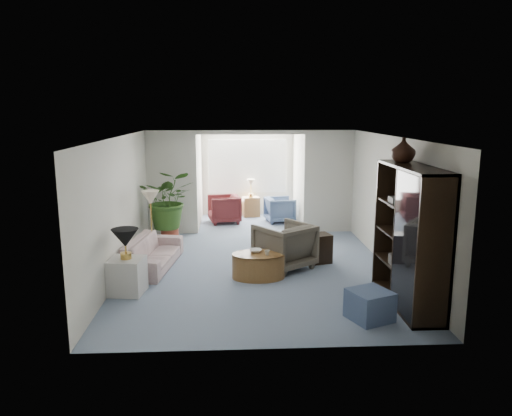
{
  "coord_description": "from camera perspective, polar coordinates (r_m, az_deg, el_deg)",
  "views": [
    {
      "loc": [
        -0.49,
        -8.71,
        2.97
      ],
      "look_at": [
        0.0,
        0.6,
        1.1
      ],
      "focal_mm": 34.37,
      "sensor_mm": 36.0,
      "label": 1
    }
  ],
  "objects": [
    {
      "name": "window_blinds",
      "position": [
        13.96,
        -0.98,
        4.88
      ],
      "size": [
        2.2,
        0.02,
        1.5
      ],
      "primitive_type": "cube",
      "color": "white"
    },
    {
      "name": "end_table",
      "position": [
        8.38,
        -14.77,
        -7.66
      ],
      "size": [
        0.6,
        0.6,
        0.59
      ],
      "primitive_type": "cube",
      "rotation": [
        0.0,
        0.0,
        -0.14
      ],
      "color": "silver",
      "rests_on": "ground"
    },
    {
      "name": "back_pier_left",
      "position": [
        11.92,
        -9.79,
        2.88
      ],
      "size": [
        1.2,
        0.12,
        2.5
      ],
      "primitive_type": "cube",
      "color": "beige",
      "rests_on": "ground"
    },
    {
      "name": "coffee_cup",
      "position": [
        8.68,
        1.32,
        -5.22
      ],
      "size": [
        0.1,
        0.1,
        0.09
      ],
      "primitive_type": "imported",
      "rotation": [
        0.0,
        0.0,
        0.03
      ],
      "color": "beige",
      "rests_on": "coffee_table"
    },
    {
      "name": "plant_pot",
      "position": [
        11.39,
        -9.99,
        -3.11
      ],
      "size": [
        0.4,
        0.4,
        0.32
      ],
      "primitive_type": "cylinder",
      "color": "#AA4631",
      "rests_on": "ground"
    },
    {
      "name": "sofa",
      "position": [
        9.61,
        -11.99,
        -5.14
      ],
      "size": [
        1.01,
        2.02,
        0.57
      ],
      "primitive_type": "imported",
      "rotation": [
        0.0,
        0.0,
        1.43
      ],
      "color": "beige",
      "rests_on": "ground"
    },
    {
      "name": "side_table_dark",
      "position": [
        9.79,
        7.2,
        -4.67
      ],
      "size": [
        0.56,
        0.5,
        0.57
      ],
      "primitive_type": "cube",
      "rotation": [
        0.0,
        0.0,
        0.28
      ],
      "color": "black",
      "rests_on": "ground"
    },
    {
      "name": "back_pier_right",
      "position": [
        12.07,
        8.45,
        3.03
      ],
      "size": [
        1.2,
        0.12,
        2.5
      ],
      "primitive_type": "cube",
      "color": "beige",
      "rests_on": "ground"
    },
    {
      "name": "floor",
      "position": [
        9.21,
        0.2,
        -7.46
      ],
      "size": [
        6.0,
        6.0,
        0.0
      ],
      "primitive_type": "plane",
      "color": "#8294AC",
      "rests_on": "ground"
    },
    {
      "name": "shelf_clutter",
      "position": [
        7.72,
        17.36,
        -3.28
      ],
      "size": [
        0.3,
        1.09,
        1.06
      ],
      "color": "#2E2824",
      "rests_on": "entertainment_cabinet"
    },
    {
      "name": "sunroom_chair_blue",
      "position": [
        13.19,
        2.8,
        -0.2
      ],
      "size": [
        0.85,
        0.84,
        0.67
      ],
      "primitive_type": "imported",
      "rotation": [
        0.0,
        0.0,
        1.75
      ],
      "color": "slate",
      "rests_on": "ground"
    },
    {
      "name": "table_lamp",
      "position": [
        8.2,
        -14.99,
        -3.39
      ],
      "size": [
        0.44,
        0.44,
        0.3
      ],
      "primitive_type": "cone",
      "color": "black",
      "rests_on": "end_table"
    },
    {
      "name": "window_pane",
      "position": [
        13.99,
        -0.99,
        4.89
      ],
      "size": [
        2.2,
        0.02,
        1.5
      ],
      "primitive_type": "cube",
      "color": "white"
    },
    {
      "name": "entertainment_cabinet",
      "position": [
        7.82,
        17.46,
        -3.18
      ],
      "size": [
        0.52,
        1.94,
        2.16
      ],
      "primitive_type": "cube",
      "color": "black",
      "rests_on": "ground"
    },
    {
      "name": "house_plant",
      "position": [
        11.22,
        -10.13,
        1.0
      ],
      "size": [
        1.21,
        1.05,
        1.34
      ],
      "primitive_type": "imported",
      "color": "#2F571D",
      "rests_on": "plant_pot"
    },
    {
      "name": "sunroom_table",
      "position": [
        13.88,
        -0.6,
        0.15
      ],
      "size": [
        0.51,
        0.43,
        0.56
      ],
      "primitive_type": "cube",
      "rotation": [
        0.0,
        0.0,
        0.18
      ],
      "color": "brown",
      "rests_on": "ground"
    },
    {
      "name": "sunroom_floor",
      "position": [
        13.16,
        -0.8,
        -1.71
      ],
      "size": [
        2.6,
        2.6,
        0.0
      ],
      "primitive_type": "plane",
      "color": "#8294AC",
      "rests_on": "ground"
    },
    {
      "name": "floor_lamp",
      "position": [
        10.01,
        -12.19,
        1.19
      ],
      "size": [
        0.36,
        0.36,
        0.28
      ],
      "primitive_type": "cone",
      "color": "#FAE9C7",
      "rests_on": "ground"
    },
    {
      "name": "back_header",
      "position": [
        11.73,
        -0.62,
        8.8
      ],
      "size": [
        2.6,
        0.12,
        0.1
      ],
      "primitive_type": "cube",
      "color": "beige",
      "rests_on": "back_pier_left"
    },
    {
      "name": "coffee_bowl",
      "position": [
        8.86,
        -0.07,
        -4.99
      ],
      "size": [
        0.23,
        0.23,
        0.05
      ],
      "primitive_type": "imported",
      "rotation": [
        0.0,
        0.0,
        0.03
      ],
      "color": "white",
      "rests_on": "coffee_table"
    },
    {
      "name": "coffee_table",
      "position": [
        8.84,
        0.29,
        -6.73
      ],
      "size": [
        0.98,
        0.98,
        0.45
      ],
      "primitive_type": "cylinder",
      "rotation": [
        0.0,
        0.0,
        0.03
      ],
      "color": "brown",
      "rests_on": "ground"
    },
    {
      "name": "cabinet_urn",
      "position": [
        8.08,
        16.77,
        6.5
      ],
      "size": [
        0.38,
        0.38,
        0.4
      ],
      "primitive_type": "imported",
      "color": "black",
      "rests_on": "entertainment_cabinet"
    },
    {
      "name": "ottoman",
      "position": [
        7.35,
        13.1,
        -10.95
      ],
      "size": [
        0.71,
        0.71,
        0.43
      ],
      "primitive_type": "cube",
      "rotation": [
        0.0,
        0.0,
        0.4
      ],
      "color": "slate",
      "rests_on": "ground"
    },
    {
      "name": "sunroom_chair_maroon",
      "position": [
        13.12,
        -3.74,
        -0.12
      ],
      "size": [
        0.94,
        0.92,
        0.74
      ],
      "primitive_type": "imported",
      "rotation": [
        0.0,
        0.0,
        -1.39
      ],
      "color": "maroon",
      "rests_on": "ground"
    },
    {
      "name": "wingback_chair",
      "position": [
        9.36,
        3.32,
        -4.4
      ],
      "size": [
        1.31,
        1.32,
        0.87
      ],
      "primitive_type": "imported",
      "rotation": [
        0.0,
        0.0,
        3.77
      ],
      "color": "#5E574A",
      "rests_on": "ground"
    },
    {
      "name": "framed_picture",
      "position": [
        9.19,
        15.77,
        2.97
      ],
      "size": [
        0.04,
        0.5,
        0.4
      ],
      "primitive_type": "cube",
      "color": "#BEAE98"
    }
  ]
}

